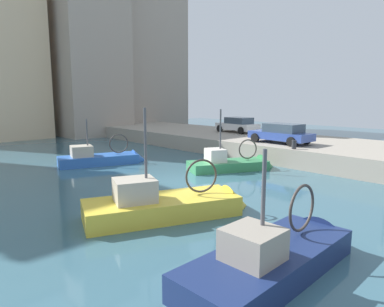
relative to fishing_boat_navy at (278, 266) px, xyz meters
The scene contains 11 objects.
water_surface 9.71m from the fishing_boat_navy, 62.98° to the left, with size 80.00×80.00×0.00m, color #386070.
quay_wall 18.12m from the fishing_boat_navy, 28.53° to the left, with size 9.00×56.00×1.20m, color #9E9384.
fishing_boat_navy is the anchor object (origin of this frame).
fishing_boat_blue 16.34m from the fishing_boat_navy, 76.89° to the left, with size 6.04×3.27×3.82m.
fishing_boat_yellow 5.05m from the fishing_boat_navy, 83.20° to the left, with size 6.69×4.07×4.94m.
fishing_boat_green 12.41m from the fishing_boat_navy, 45.54° to the left, with size 5.77×3.92×4.52m.
parked_car_blue 16.16m from the fishing_boat_navy, 32.79° to the left, with size 2.17×4.46×1.38m.
parked_car_white 23.25m from the fishing_boat_navy, 42.42° to the left, with size 2.27×4.12×1.38m.
mooring_bollard_mid 13.58m from the fishing_boat_navy, 29.48° to the left, with size 0.28×0.28×0.55m, color #2D2D33.
waterfront_building_west_mid 43.50m from the fishing_boat_navy, 60.03° to the left, with size 10.18×9.13×20.34m.
waterfront_building_central 37.21m from the fishing_boat_navy, 71.15° to the left, with size 7.67×8.61×20.59m.
Camera 1 is at (-11.61, -13.18, 4.37)m, focal length 32.06 mm.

